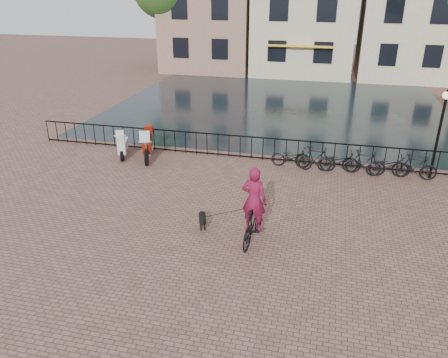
% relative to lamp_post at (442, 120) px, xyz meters
% --- Properties ---
extents(ground, '(100.00, 100.00, 0.00)m').
position_rel_lamp_post_xyz_m(ground, '(-7.20, -7.60, -2.38)').
color(ground, brown).
rests_on(ground, ground).
extents(canal_water, '(20.00, 20.00, 0.00)m').
position_rel_lamp_post_xyz_m(canal_water, '(-7.20, 9.70, -2.38)').
color(canal_water, black).
rests_on(canal_water, ground).
extents(railing, '(20.00, 0.05, 1.02)m').
position_rel_lamp_post_xyz_m(railing, '(-7.20, 0.40, -1.87)').
color(railing, black).
rests_on(railing, ground).
extents(lamp_post, '(0.30, 0.30, 3.45)m').
position_rel_lamp_post_xyz_m(lamp_post, '(0.00, 0.00, 0.00)').
color(lamp_post, black).
rests_on(lamp_post, ground).
extents(cyclist, '(0.93, 2.07, 2.76)m').
position_rel_lamp_post_xyz_m(cyclist, '(-5.94, -6.17, -1.33)').
color(cyclist, black).
rests_on(cyclist, ground).
extents(dog, '(0.49, 0.82, 0.53)m').
position_rel_lamp_post_xyz_m(dog, '(-7.61, -5.77, -2.11)').
color(dog, black).
rests_on(dog, ground).
extents(motorcycle, '(1.18, 2.25, 1.57)m').
position_rel_lamp_post_xyz_m(motorcycle, '(-11.60, -0.59, -1.59)').
color(motorcycle, maroon).
rests_on(motorcycle, ground).
extents(scooter, '(0.92, 1.61, 1.44)m').
position_rel_lamp_post_xyz_m(scooter, '(-12.74, -0.61, -1.66)').
color(scooter, silver).
rests_on(scooter, ground).
extents(parked_bike_0, '(1.79, 0.85, 0.90)m').
position_rel_lamp_post_xyz_m(parked_bike_0, '(-5.40, -0.20, -1.93)').
color(parked_bike_0, black).
rests_on(parked_bike_0, ground).
extents(parked_bike_1, '(1.71, 0.65, 1.00)m').
position_rel_lamp_post_xyz_m(parked_bike_1, '(-4.45, -0.20, -1.88)').
color(parked_bike_1, black).
rests_on(parked_bike_1, ground).
extents(parked_bike_2, '(1.77, 0.77, 0.90)m').
position_rel_lamp_post_xyz_m(parked_bike_2, '(-3.50, -0.20, -1.93)').
color(parked_bike_2, black).
rests_on(parked_bike_2, ground).
extents(parked_bike_3, '(1.71, 0.66, 1.00)m').
position_rel_lamp_post_xyz_m(parked_bike_3, '(-2.55, -0.20, -1.88)').
color(parked_bike_3, black).
rests_on(parked_bike_3, ground).
extents(parked_bike_4, '(1.79, 0.86, 0.90)m').
position_rel_lamp_post_xyz_m(parked_bike_4, '(-1.60, -0.20, -1.93)').
color(parked_bike_4, black).
rests_on(parked_bike_4, ground).
extents(parked_bike_5, '(1.69, 0.59, 1.00)m').
position_rel_lamp_post_xyz_m(parked_bike_5, '(-0.65, -0.20, -1.88)').
color(parked_bike_5, black).
rests_on(parked_bike_5, ground).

